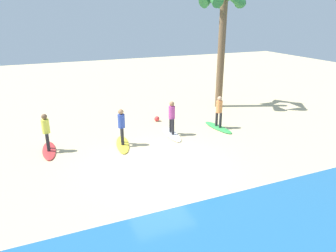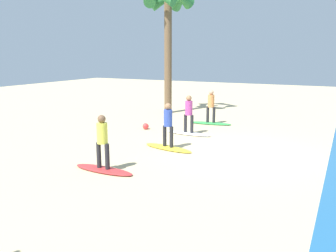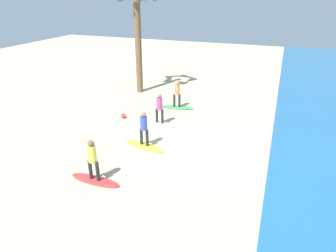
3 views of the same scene
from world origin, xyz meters
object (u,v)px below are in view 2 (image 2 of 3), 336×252
Objects in this scene: surfboard_green at (211,123)px; surfboard_yellow at (168,148)px; surfboard_white at (189,133)px; surfer_yellow at (168,122)px; surfboard_red at (104,170)px; surfer_green at (211,104)px; surfer_red at (102,138)px; surfer_white at (189,111)px; palm_tree at (168,11)px; beach_ball at (146,126)px.

surfboard_yellow is (5.24, 0.24, 0.00)m from surfboard_green.
surfer_yellow is at bearing -80.11° from surfboard_white.
surfer_yellow is 0.78× the size of surfboard_red.
surfer_red is (8.40, -0.35, 0.00)m from surfer_green.
surfboard_white is 1.28× the size of surfer_yellow.
surfer_green is at bearing -0.00° from surfboard_green.
surfer_yellow is at bearing 169.43° from surfer_red.
surfboard_yellow is (2.59, 0.30, 0.00)m from surfboard_white.
palm_tree is at bearing -144.19° from surfer_white.
surfer_white is at bearing -1.28° from surfer_green.
surfboard_yellow is (5.24, 0.24, -0.99)m from surfer_green.
surfer_white is 2.61m from surfer_yellow.
surfboard_white is (2.64, -0.06, -0.99)m from surfer_green.
surfer_white is 0.22× the size of palm_tree.
beach_ball is (4.74, 1.23, -5.76)m from palm_tree.
surfer_white is at bearing 88.51° from beach_ball.
beach_ball is (-5.81, -1.94, -0.89)m from surfer_red.
surfer_green reaches higher than beach_ball.
beach_ball is at bearing -161.51° from surfer_red.
surfboard_yellow is 10.16m from palm_tree.
surfer_white is (0.00, -0.00, 0.99)m from surfboard_white.
surfer_yellow reaches higher than surfboard_red.
surfer_green reaches higher than surfboard_red.
surfboard_yellow is 1.28× the size of surfer_red.
surfboard_white is 5.76m from surfboard_red.
surfer_yellow reaches higher than beach_ball.
surfboard_red is (5.76, -0.29, 0.00)m from surfboard_white.
surfboard_white is 0.29× the size of palm_tree.
surfer_yellow is 3.37m from surfboard_red.
surfer_green is 3.57m from beach_ball.
beach_ball reaches higher than surfboard_yellow.
surfer_green is 0.78× the size of surfboard_yellow.
beach_ball is (-0.06, -2.23, 0.10)m from surfboard_white.
surfboard_red is at bearing 0.00° from surfer_red.
palm_tree is at bearing 127.80° from surfboard_yellow.
surfer_green is at bearing 103.46° from surfboard_yellow.
surfboard_yellow is at bearing -80.11° from surfboard_white.
surfer_red is at bearing -89.62° from surfboard_white.
surfer_yellow is (-0.00, 0.00, 0.99)m from surfboard_yellow.
surfer_red is at bearing 18.49° from beach_ball.
surfboard_green is 1.00× the size of surfboard_yellow.
surfboard_white is 1.00× the size of surfboard_red.
surfer_green and surfer_white have the same top height.
surfboard_red is 6.13m from beach_ball.
surfboard_white is at bearing -1.28° from surfer_green.
surfer_green is 2.64m from surfer_white.
surfer_yellow and surfer_red have the same top height.
surfboard_yellow is at bearing 81.20° from surfboard_red.
surfer_white and surfer_yellow have the same top height.
surfer_white is 1.00× the size of surfer_red.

